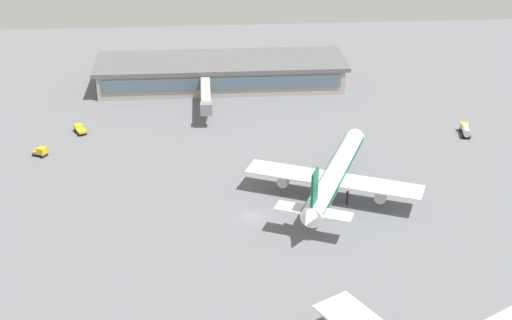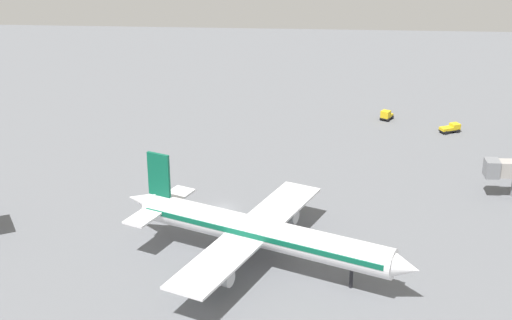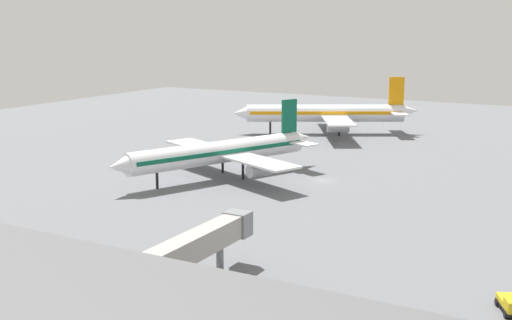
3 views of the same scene
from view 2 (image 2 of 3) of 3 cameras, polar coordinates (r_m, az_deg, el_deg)
The scene contains 4 objects.
ground at distance 128.63m, azimuth -2.54°, elevation -3.69°, with size 288.00×288.00×0.00m, color slate.
airplane_at_gate at distance 109.45m, azimuth 0.27°, elevation -5.51°, with size 36.99×44.67×14.37m.
baggage_tug at distance 173.49m, azimuth 9.89°, elevation 3.38°, with size 3.73×3.41×2.30m.
pushback_tractor at distance 168.66m, azimuth 14.61°, elevation 2.37°, with size 3.65×4.79×1.90m.
Camera 2 is at (-114.99, -13.33, 56.09)m, focal length 52.55 mm.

